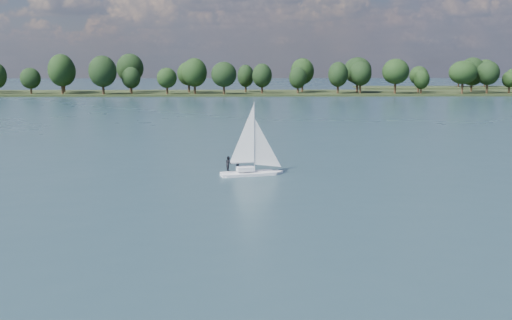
# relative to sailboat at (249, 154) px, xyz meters

# --- Properties ---
(ground) EXTENTS (700.00, 700.00, 0.00)m
(ground) POSITION_rel_sailboat_xyz_m (6.75, 61.56, -2.46)
(ground) COLOR #233342
(ground) RESTS_ON ground
(far_shore) EXTENTS (660.00, 40.00, 1.50)m
(far_shore) POSITION_rel_sailboat_xyz_m (6.75, 173.56, -2.46)
(far_shore) COLOR black
(far_shore) RESTS_ON ground
(sailboat) EXTENTS (6.96, 3.55, 8.82)m
(sailboat) POSITION_rel_sailboat_xyz_m (0.00, 0.00, 0.00)
(sailboat) COLOR white
(sailboat) RESTS_ON ground
(treeline) EXTENTS (562.22, 73.65, 18.29)m
(treeline) POSITION_rel_sailboat_xyz_m (-7.03, 170.68, 5.58)
(treeline) COLOR black
(treeline) RESTS_ON ground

